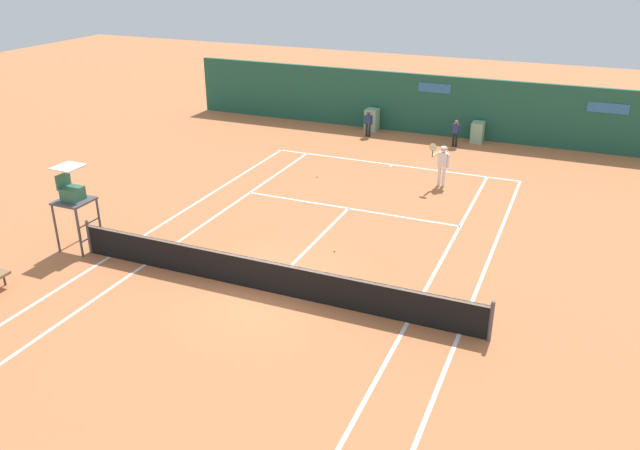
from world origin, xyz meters
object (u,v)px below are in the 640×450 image
Objects in this scene: ball_kid_centre_post at (368,122)px; ball_kid_left_post at (456,131)px; player_on_baseline at (442,162)px; umpire_chair at (73,196)px; tennis_ball_mid_court at (317,177)px; tennis_ball_near_service_line at (335,251)px.

ball_kid_left_post is at bearing 178.77° from ball_kid_centre_post.
ball_kid_centre_post is (-4.86, 5.40, -0.23)m from player_on_baseline.
umpire_chair reaches higher than player_on_baseline.
ball_kid_left_post is 18.37× the size of tennis_ball_mid_court.
player_on_baseline is at bearing 76.70° from tennis_ball_near_service_line.
player_on_baseline is 26.76× the size of tennis_ball_mid_court.
ball_kid_centre_post is 12.81m from tennis_ball_near_service_line.
tennis_ball_mid_court is (0.05, -6.41, -0.70)m from ball_kid_centre_post.
ball_kid_centre_post reaches higher than tennis_ball_near_service_line.
player_on_baseline is 1.44× the size of ball_kid_centre_post.
ball_kid_left_post is (-0.61, 5.40, -0.24)m from player_on_baseline.
player_on_baseline is 26.76× the size of tennis_ball_near_service_line.
ball_kid_left_post is at bearing -74.44° from player_on_baseline.
tennis_ball_mid_court is (-4.20, -6.41, -0.69)m from ball_kid_left_post.
ball_kid_centre_post is at bearing 104.52° from tennis_ball_near_service_line.
tennis_ball_mid_court is at bearing 89.26° from ball_kid_centre_post.
ball_kid_left_post is 7.70m from tennis_ball_mid_court.
umpire_chair is 2.11× the size of ball_kid_centre_post.
ball_kid_left_post is 18.37× the size of tennis_ball_near_service_line.
tennis_ball_near_service_line is 6.75m from tennis_ball_mid_court.
umpire_chair is 13.35m from player_on_baseline.
umpire_chair is at bearing 73.52° from ball_kid_centre_post.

